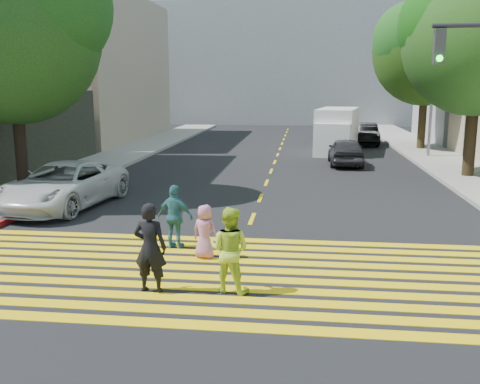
% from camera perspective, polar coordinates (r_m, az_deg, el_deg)
% --- Properties ---
extents(ground, '(120.00, 120.00, 0.00)m').
position_cam_1_polar(ground, '(10.08, -2.07, -11.19)').
color(ground, black).
extents(sidewalk_left, '(3.00, 40.00, 0.15)m').
position_cam_1_polar(sidewalk_left, '(32.97, -10.84, 4.49)').
color(sidewalk_left, gray).
rests_on(sidewalk_left, ground).
extents(sidewalk_right, '(3.00, 60.00, 0.15)m').
position_cam_1_polar(sidewalk_right, '(25.48, 22.79, 1.87)').
color(sidewalk_right, gray).
rests_on(sidewalk_right, ground).
extents(curb_red, '(0.20, 8.00, 0.16)m').
position_cam_1_polar(curb_red, '(17.75, -21.47, -1.78)').
color(curb_red, maroon).
rests_on(curb_red, ground).
extents(crosswalk, '(13.40, 5.30, 0.01)m').
position_cam_1_polar(crosswalk, '(11.25, -1.06, -8.70)').
color(crosswalk, yellow).
rests_on(crosswalk, ground).
extents(lane_line, '(0.12, 34.40, 0.01)m').
position_cam_1_polar(lane_line, '(31.96, 4.17, 4.33)').
color(lane_line, yellow).
rests_on(lane_line, ground).
extents(building_left_tan, '(12.00, 16.00, 10.00)m').
position_cam_1_polar(building_left_tan, '(41.11, -18.76, 12.29)').
color(building_left_tan, tan).
rests_on(building_left_tan, ground).
extents(backdrop_block, '(30.00, 8.00, 12.00)m').
position_cam_1_polar(backdrop_block, '(57.26, 5.51, 13.37)').
color(backdrop_block, gray).
rests_on(backdrop_block, ground).
extents(tree_left, '(7.45, 7.11, 8.66)m').
position_cam_1_polar(tree_left, '(20.33, -23.00, 16.02)').
color(tree_left, black).
rests_on(tree_left, ground).
extents(tree_right_far, '(7.81, 7.62, 9.10)m').
position_cam_1_polar(tree_right_far, '(34.14, 19.44, 14.50)').
color(tree_right_far, black).
rests_on(tree_right_far, ground).
extents(pedestrian_man, '(0.66, 0.46, 1.73)m').
position_cam_1_polar(pedestrian_man, '(10.21, -9.56, -5.88)').
color(pedestrian_man, black).
rests_on(pedestrian_man, ground).
extents(pedestrian_woman, '(0.93, 0.81, 1.64)m').
position_cam_1_polar(pedestrian_woman, '(10.09, -1.14, -6.18)').
color(pedestrian_woman, '#BBDA34').
rests_on(pedestrian_woman, ground).
extents(pedestrian_child, '(0.69, 0.55, 1.24)m').
position_cam_1_polar(pedestrian_child, '(12.10, -3.76, -4.23)').
color(pedestrian_child, '#BC6E95').
rests_on(pedestrian_child, ground).
extents(pedestrian_extra, '(0.97, 0.58, 1.55)m').
position_cam_1_polar(pedestrian_extra, '(12.87, -6.92, -2.64)').
color(pedestrian_extra, '#2F6D7D').
rests_on(pedestrian_extra, ground).
extents(white_sedan, '(2.99, 5.44, 1.44)m').
position_cam_1_polar(white_sedan, '(18.01, -18.28, 0.70)').
color(white_sedan, silver).
rests_on(white_sedan, ground).
extents(dark_car_near, '(1.62, 4.00, 1.36)m').
position_cam_1_polar(dark_car_near, '(26.86, 11.22, 4.28)').
color(dark_car_near, '#232226').
rests_on(dark_car_near, ground).
extents(silver_car, '(2.26, 4.54, 1.27)m').
position_cam_1_polar(silver_car, '(40.35, 9.53, 6.54)').
color(silver_car, gray).
rests_on(silver_car, ground).
extents(dark_car_parked, '(1.54, 4.37, 1.44)m').
position_cam_1_polar(dark_car_parked, '(36.51, 13.18, 6.05)').
color(dark_car_parked, black).
rests_on(dark_car_parked, ground).
extents(white_van, '(2.88, 5.69, 2.56)m').
position_cam_1_polar(white_van, '(31.72, 10.28, 6.32)').
color(white_van, white).
rests_on(white_van, ground).
extents(street_lamp, '(1.99, 0.38, 8.79)m').
position_cam_1_polar(street_lamp, '(30.30, 19.68, 12.89)').
color(street_lamp, gray).
rests_on(street_lamp, ground).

